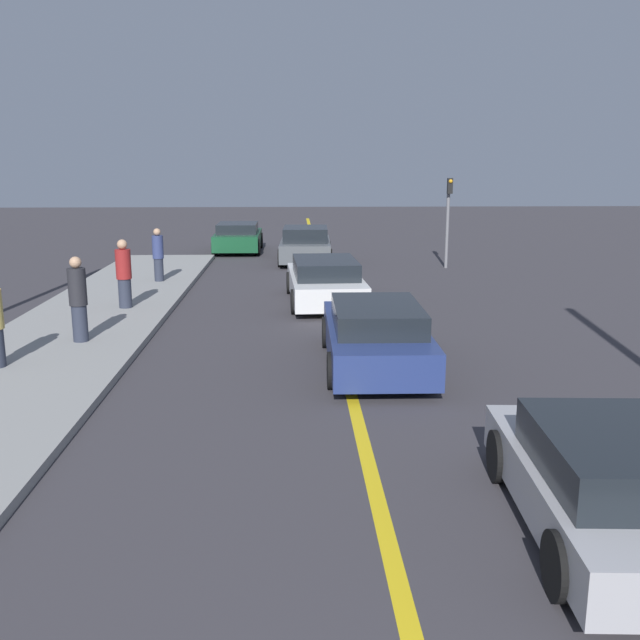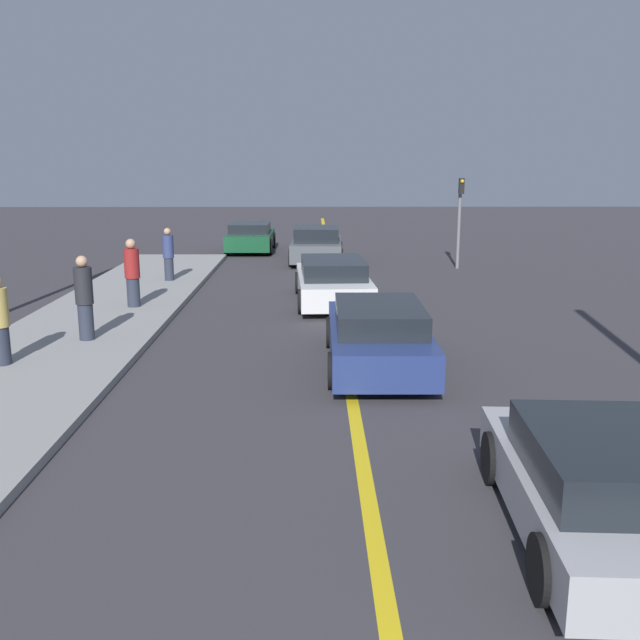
{
  "view_description": "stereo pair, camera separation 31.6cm",
  "coord_description": "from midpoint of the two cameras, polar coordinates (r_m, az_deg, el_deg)",
  "views": [
    {
      "loc": [
        -0.96,
        -0.7,
        3.92
      ],
      "look_at": [
        -0.53,
        10.86,
        1.3
      ],
      "focal_mm": 40.0,
      "sensor_mm": 36.0,
      "label": 1
    },
    {
      "loc": [
        -0.65,
        -0.71,
        3.92
      ],
      "look_at": [
        -0.53,
        10.86,
        1.3
      ],
      "focal_mm": 40.0,
      "sensor_mm": 36.0,
      "label": 2
    }
  ],
  "objects": [
    {
      "name": "pedestrian_by_sign",
      "position": [
        23.11,
        -11.65,
        5.17
      ],
      "size": [
        0.34,
        0.34,
        1.66
      ],
      "color": "#282D3D",
      "rests_on": "sidewalk_left"
    },
    {
      "name": "car_oncoming_far",
      "position": [
        31.21,
        -5.3,
        6.62
      ],
      "size": [
        2.01,
        4.04,
        1.25
      ],
      "rotation": [
        0.0,
        0.0,
        0.0
      ],
      "color": "#144728",
      "rests_on": "ground_plane"
    },
    {
      "name": "car_ahead_center",
      "position": [
        13.71,
        5.32,
        -1.24
      ],
      "size": [
        1.99,
        4.55,
        1.26
      ],
      "rotation": [
        0.0,
        0.0,
        -0.01
      ],
      "color": "navy",
      "rests_on": "ground_plane"
    },
    {
      "name": "car_near_right_lane",
      "position": [
        8.22,
        22.45,
        -12.2
      ],
      "size": [
        2.03,
        4.03,
        1.21
      ],
      "rotation": [
        0.0,
        0.0,
        -0.06
      ],
      "color": "#9E9EA3",
      "rests_on": "ground_plane"
    },
    {
      "name": "traffic_light",
      "position": [
        26.51,
        11.46,
        8.45
      ],
      "size": [
        0.18,
        0.4,
        3.26
      ],
      "color": "slate",
      "rests_on": "ground_plane"
    },
    {
      "name": "pedestrian_mid_group",
      "position": [
        15.82,
        -17.79,
        1.68
      ],
      "size": [
        0.37,
        0.37,
        1.81
      ],
      "color": "#282D3D",
      "rests_on": "sidewalk_left"
    },
    {
      "name": "pedestrian_far_standing",
      "position": [
        19.13,
        -14.33,
        3.66
      ],
      "size": [
        0.39,
        0.39,
        1.78
      ],
      "color": "#282D3D",
      "rests_on": "sidewalk_left"
    },
    {
      "name": "sidewalk_left",
      "position": [
        16.1,
        -19.17,
        -1.8
      ],
      "size": [
        3.54,
        28.12,
        0.15
      ],
      "color": "gray",
      "rests_on": "ground_plane"
    },
    {
      "name": "car_far_distant",
      "position": [
        19.8,
        1.49,
        3.12
      ],
      "size": [
        2.18,
        4.75,
        1.25
      ],
      "rotation": [
        0.0,
        0.0,
        0.05
      ],
      "color": "silver",
      "rests_on": "ground_plane"
    },
    {
      "name": "road_center_line",
      "position": [
        19.13,
        1.86,
        0.91
      ],
      "size": [
        0.2,
        60.0,
        0.01
      ],
      "color": "gold",
      "rests_on": "ground_plane"
    },
    {
      "name": "car_parked_left_lot",
      "position": [
        27.71,
        0.06,
        6.0
      ],
      "size": [
        2.11,
        4.08,
        1.39
      ],
      "rotation": [
        0.0,
        0.0,
        -0.03
      ],
      "color": "#4C5156",
      "rests_on": "ground_plane"
    }
  ]
}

